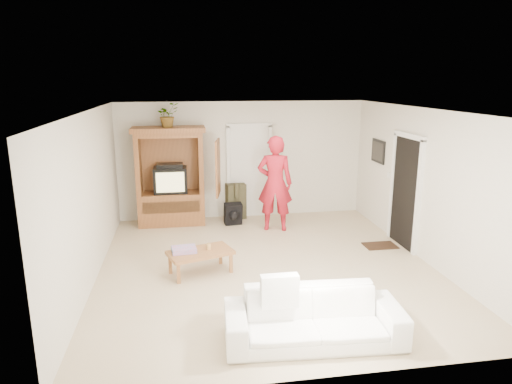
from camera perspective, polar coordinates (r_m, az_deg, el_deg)
floor at (r=7.79m, az=1.31°, el=-9.28°), size 6.00×6.00×0.00m
ceiling at (r=7.17m, az=1.43°, el=10.18°), size 6.00×6.00×0.00m
wall_back at (r=10.27m, az=-1.71°, el=4.02°), size 5.50×0.00×5.50m
wall_front at (r=4.60m, az=8.33°, el=-8.85°), size 5.50×0.00×5.50m
wall_left at (r=7.39m, az=-20.08°, el=-0.78°), size 0.00×6.00×6.00m
wall_right at (r=8.32m, az=20.33°, el=0.78°), size 0.00×6.00×6.00m
armoire at (r=9.94m, az=-10.48°, el=1.14°), size 1.82×1.14×2.10m
door_back at (r=10.32m, az=-0.85°, el=2.48°), size 0.85×0.05×2.04m
doorway_right at (r=8.88m, az=18.17°, el=-0.11°), size 0.05×0.90×2.04m
framed_picture at (r=9.92m, az=15.04°, el=4.94°), size 0.03×0.60×0.48m
doormat at (r=8.99m, az=15.25°, el=-6.48°), size 0.60×0.40×0.02m
plant at (r=9.69m, az=-11.01°, el=9.44°), size 0.60×0.58×0.50m
man at (r=9.36m, az=2.38°, el=1.08°), size 0.81×0.63×1.98m
sofa at (r=5.68m, az=7.23°, el=-15.30°), size 2.16×0.96×0.62m
coffee_table at (r=7.47m, az=-6.97°, el=-7.68°), size 1.14×0.85×0.38m
towel at (r=7.44m, az=-8.99°, el=-7.12°), size 0.41×0.32×0.08m
candle at (r=7.49m, az=-5.94°, el=-6.80°), size 0.08×0.08×0.10m
backpack_black at (r=9.87m, az=-2.88°, el=-2.80°), size 0.39×0.26×0.46m
backpack_olive at (r=10.29m, az=-2.54°, el=-1.12°), size 0.46×0.36×0.79m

